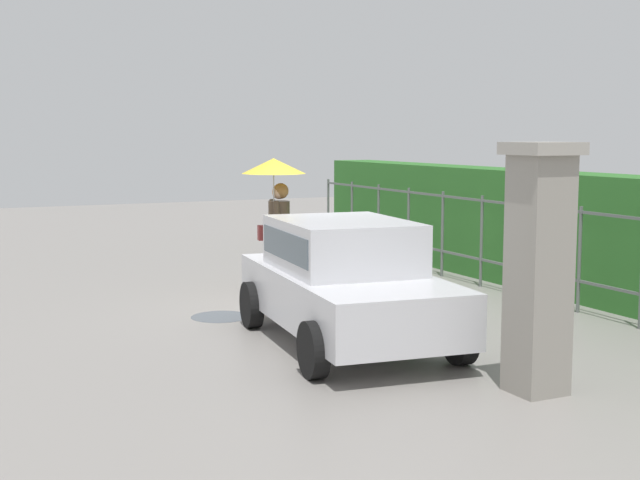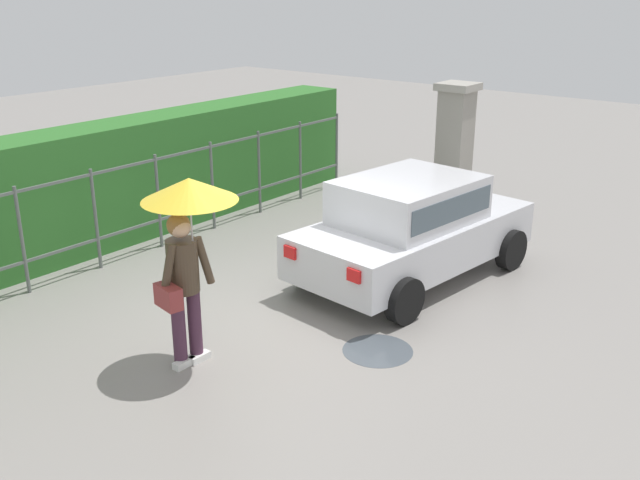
# 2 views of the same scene
# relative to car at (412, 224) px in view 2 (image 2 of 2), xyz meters

# --- Properties ---
(ground_plane) EXTENTS (40.00, 40.00, 0.00)m
(ground_plane) POSITION_rel_car_xyz_m (-2.00, 0.62, -0.80)
(ground_plane) COLOR gray
(car) EXTENTS (3.88, 2.18, 1.48)m
(car) POSITION_rel_car_xyz_m (0.00, 0.00, 0.00)
(car) COLOR silver
(car) RESTS_ON ground
(pedestrian) EXTENTS (1.00, 1.00, 2.12)m
(pedestrian) POSITION_rel_car_xyz_m (-3.56, 0.57, 0.80)
(pedestrian) COLOR #47283D
(pedestrian) RESTS_ON ground
(gate_pillar) EXTENTS (0.60, 0.60, 2.42)m
(gate_pillar) POSITION_rel_car_xyz_m (2.57, 0.77, 0.44)
(gate_pillar) COLOR gray
(gate_pillar) RESTS_ON ground
(fence_section) EXTENTS (11.57, 0.05, 1.50)m
(fence_section) POSITION_rel_car_xyz_m (-2.51, 3.78, 0.02)
(fence_section) COLOR #59605B
(fence_section) RESTS_ON ground
(hedge_row) EXTENTS (12.52, 0.90, 1.90)m
(hedge_row) POSITION_rel_car_xyz_m (-2.51, 4.62, 0.15)
(hedge_row) COLOR #2D6B28
(hedge_row) RESTS_ON ground
(puddle_near) EXTENTS (0.81, 0.81, 0.00)m
(puddle_near) POSITION_rel_car_xyz_m (-2.08, -0.86, -0.80)
(puddle_near) COLOR #4C545B
(puddle_near) RESTS_ON ground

